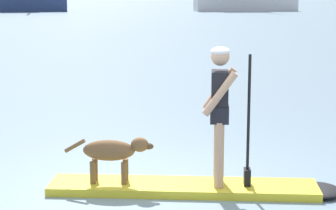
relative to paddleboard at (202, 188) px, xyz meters
name	(u,v)px	position (x,y,z in m)	size (l,w,h in m)	color
ground_plane	(183,191)	(-0.22, 0.06, -0.05)	(400.00, 400.00, 0.00)	gray
paddleboard	(202,188)	(0.00, 0.00, 0.00)	(3.62, 1.50, 0.10)	yellow
person_paddler	(221,106)	(0.21, -0.05, 1.02)	(0.66, 0.56, 1.69)	tan
dog	(113,152)	(-1.06, 0.27, 0.44)	(1.09, 0.39, 0.57)	brown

